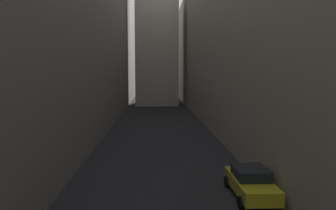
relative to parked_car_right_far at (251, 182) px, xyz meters
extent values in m
plane|color=black|center=(-4.40, 22.98, -0.77)|extent=(264.00, 264.00, 0.00)
cube|color=slate|center=(-17.45, 24.98, 10.70)|extent=(15.10, 108.00, 22.92)
cube|color=gray|center=(6.17, 24.98, 9.88)|extent=(10.14, 108.00, 21.29)
cube|color=#A59919|center=(0.00, -0.02, -0.12)|extent=(1.78, 4.42, 0.67)
cube|color=black|center=(0.00, 0.06, 0.47)|extent=(1.64, 1.99, 0.51)
cylinder|color=black|center=(-0.89, 1.48, -0.46)|extent=(0.22, 0.62, 0.62)
cylinder|color=black|center=(0.89, 1.48, -0.46)|extent=(0.22, 0.62, 0.62)
cylinder|color=black|center=(-0.89, -1.52, -0.46)|extent=(0.22, 0.62, 0.62)
cylinder|color=black|center=(0.89, -1.52, -0.46)|extent=(0.22, 0.62, 0.62)
camera|label=1|loc=(-4.91, -16.22, 5.59)|focal=35.42mm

